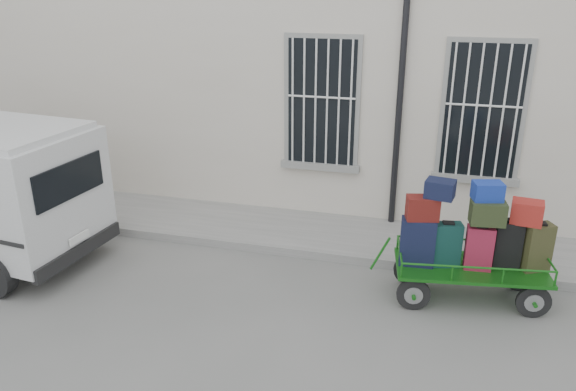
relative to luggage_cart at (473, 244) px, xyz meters
The scene contains 4 objects.
ground 2.50m from the luggage_cart, 161.57° to the right, with size 80.00×80.00×0.00m, color slate.
building 5.66m from the luggage_cart, 114.96° to the left, with size 24.00×5.15×6.00m.
sidewalk 2.78m from the luggage_cart, 146.59° to the left, with size 24.00×1.70×0.15m, color gray.
luggage_cart is the anchor object (origin of this frame).
Camera 1 is at (1.56, -6.64, 4.29)m, focal length 35.00 mm.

